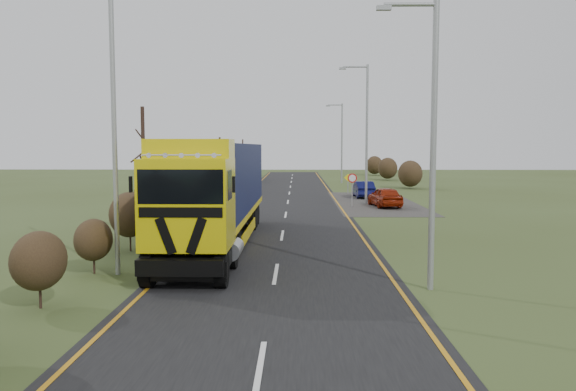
# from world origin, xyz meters

# --- Properties ---
(ground) EXTENTS (160.00, 160.00, 0.00)m
(ground) POSITION_xyz_m (0.00, 0.00, 0.00)
(ground) COLOR #38451D
(ground) RESTS_ON ground
(road) EXTENTS (8.00, 120.00, 0.02)m
(road) POSITION_xyz_m (0.00, 10.00, 0.01)
(road) COLOR black
(road) RESTS_ON ground
(layby) EXTENTS (6.00, 18.00, 0.02)m
(layby) POSITION_xyz_m (6.50, 20.00, 0.01)
(layby) COLOR #2D2B28
(layby) RESTS_ON ground
(lane_markings) EXTENTS (7.52, 116.00, 0.01)m
(lane_markings) POSITION_xyz_m (0.00, 9.69, 0.03)
(lane_markings) COLOR #BE8011
(lane_markings) RESTS_ON road
(hedgerow) EXTENTS (2.24, 102.04, 6.05)m
(hedgerow) POSITION_xyz_m (-6.00, 7.89, 1.62)
(hedgerow) COLOR #312115
(hedgerow) RESTS_ON ground
(lorry) EXTENTS (3.09, 15.90, 4.43)m
(lorry) POSITION_xyz_m (-2.64, 1.40, 2.51)
(lorry) COLOR black
(lorry) RESTS_ON ground
(car_red_hatchback) EXTENTS (2.17, 4.28, 1.40)m
(car_red_hatchback) POSITION_xyz_m (6.81, 16.81, 0.70)
(car_red_hatchback) COLOR maroon
(car_red_hatchback) RESTS_ON ground
(car_blue_sedan) EXTENTS (1.57, 4.12, 1.34)m
(car_blue_sedan) POSITION_xyz_m (6.15, 24.03, 0.67)
(car_blue_sedan) COLOR #0B0E3F
(car_blue_sedan) RESTS_ON ground
(streetlight_near) EXTENTS (1.78, 0.18, 8.34)m
(streetlight_near) POSITION_xyz_m (4.53, -5.88, 4.57)
(streetlight_near) COLOR #949799
(streetlight_near) RESTS_ON ground
(streetlight_mid) EXTENTS (2.15, 0.20, 10.14)m
(streetlight_mid) POSITION_xyz_m (5.66, 19.24, 5.62)
(streetlight_mid) COLOR #949799
(streetlight_mid) RESTS_ON ground
(streetlight_far) EXTENTS (1.93, 0.18, 9.06)m
(streetlight_far) POSITION_xyz_m (5.69, 42.28, 4.99)
(streetlight_far) COLOR #949799
(streetlight_far) RESTS_ON ground
(left_pole) EXTENTS (0.16, 0.16, 9.88)m
(left_pole) POSITION_xyz_m (-5.20, -4.08, 4.94)
(left_pole) COLOR #949799
(left_pole) RESTS_ON ground
(speed_sign) EXTENTS (0.64, 0.10, 2.33)m
(speed_sign) POSITION_xyz_m (4.54, 16.88, 1.63)
(speed_sign) COLOR #949799
(speed_sign) RESTS_ON ground
(warning_board) EXTENTS (0.68, 0.11, 1.80)m
(warning_board) POSITION_xyz_m (5.21, 27.51, 1.08)
(warning_board) COLOR #949799
(warning_board) RESTS_ON ground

